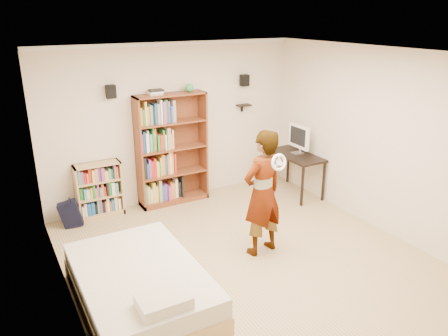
# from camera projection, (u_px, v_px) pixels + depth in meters

# --- Properties ---
(ground) EXTENTS (4.50, 5.00, 0.01)m
(ground) POSITION_uv_depth(u_px,v_px,m) (251.00, 261.00, 5.84)
(ground) COLOR tan
(ground) RESTS_ON ground
(room_shell) EXTENTS (4.52, 5.02, 2.71)m
(room_shell) POSITION_uv_depth(u_px,v_px,m) (254.00, 134.00, 5.25)
(room_shell) COLOR beige
(room_shell) RESTS_ON ground
(crown_molding) EXTENTS (4.50, 5.00, 0.06)m
(crown_molding) POSITION_uv_depth(u_px,v_px,m) (255.00, 57.00, 4.94)
(crown_molding) COLOR silver
(crown_molding) RESTS_ON room_shell
(speaker_left) EXTENTS (0.14, 0.12, 0.20)m
(speaker_left) POSITION_uv_depth(u_px,v_px,m) (111.00, 92.00, 6.66)
(speaker_left) COLOR black
(speaker_left) RESTS_ON room_shell
(speaker_right) EXTENTS (0.14, 0.12, 0.20)m
(speaker_right) POSITION_uv_depth(u_px,v_px,m) (245.00, 80.00, 7.76)
(speaker_right) COLOR black
(speaker_right) RESTS_ON room_shell
(wall_shelf) EXTENTS (0.25, 0.16, 0.02)m
(wall_shelf) POSITION_uv_depth(u_px,v_px,m) (244.00, 105.00, 7.92)
(wall_shelf) COLOR black
(wall_shelf) RESTS_ON room_shell
(tall_bookshelf) EXTENTS (1.20, 0.35, 1.90)m
(tall_bookshelf) POSITION_uv_depth(u_px,v_px,m) (172.00, 150.00, 7.38)
(tall_bookshelf) COLOR brown
(tall_bookshelf) RESTS_ON ground
(low_bookshelf) EXTENTS (0.72, 0.27, 0.90)m
(low_bookshelf) POSITION_uv_depth(u_px,v_px,m) (99.00, 190.00, 7.00)
(low_bookshelf) COLOR tan
(low_bookshelf) RESTS_ON ground
(computer_desk) EXTENTS (0.55, 1.10, 0.75)m
(computer_desk) POSITION_uv_depth(u_px,v_px,m) (295.00, 174.00, 7.92)
(computer_desk) COLOR black
(computer_desk) RESTS_ON ground
(imac) EXTENTS (0.17, 0.53, 0.52)m
(imac) POSITION_uv_depth(u_px,v_px,m) (298.00, 140.00, 7.76)
(imac) COLOR white
(imac) RESTS_ON computer_desk
(daybed) EXTENTS (1.29, 1.99, 0.59)m
(daybed) POSITION_uv_depth(u_px,v_px,m) (140.00, 283.00, 4.88)
(daybed) COLOR beige
(daybed) RESTS_ON ground
(person) EXTENTS (0.70, 0.52, 1.74)m
(person) POSITION_uv_depth(u_px,v_px,m) (263.00, 193.00, 5.80)
(person) COLOR black
(person) RESTS_ON ground
(wii_wheel) EXTENTS (0.22, 0.08, 0.22)m
(wii_wheel) POSITION_uv_depth(u_px,v_px,m) (279.00, 162.00, 5.35)
(wii_wheel) COLOR white
(wii_wheel) RESTS_ON person
(navy_bag) EXTENTS (0.36, 0.27, 0.43)m
(navy_bag) POSITION_uv_depth(u_px,v_px,m) (70.00, 214.00, 6.72)
(navy_bag) COLOR black
(navy_bag) RESTS_ON ground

